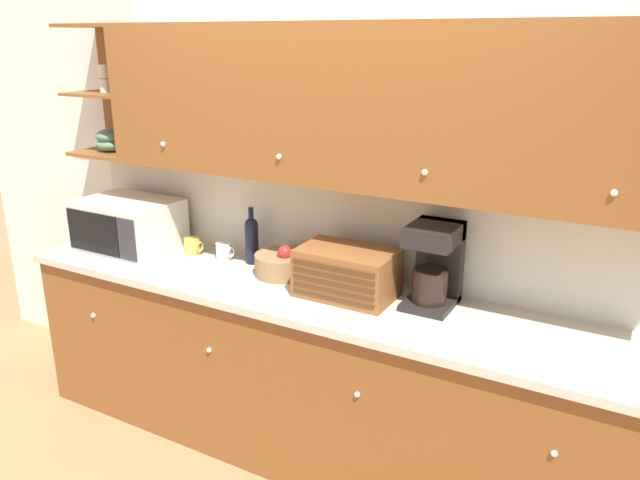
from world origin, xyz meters
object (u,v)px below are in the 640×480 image
at_px(coffee_maker, 434,263).
at_px(bread_box, 347,273).
at_px(mug, 193,246).
at_px(wine_bottle, 252,238).
at_px(fruit_basket, 282,264).
at_px(microwave, 128,225).
at_px(mug_blue_second, 224,251).

bearing_deg(coffee_maker, bread_box, -163.62).
relative_size(mug, wine_bottle, 0.33).
bearing_deg(fruit_basket, wine_bottle, 162.98).
bearing_deg(wine_bottle, mug, -173.80).
height_order(microwave, mug_blue_second, microwave).
distance_m(wine_bottle, bread_box, 0.68).
distance_m(mug_blue_second, wine_bottle, 0.20).
bearing_deg(mug, coffee_maker, 0.16).
xyz_separation_m(mug_blue_second, coffee_maker, (1.23, -0.01, 0.15)).
bearing_deg(coffee_maker, mug, -179.84).
height_order(mug, coffee_maker, coffee_maker).
height_order(wine_bottle, coffee_maker, coffee_maker).
bearing_deg(coffee_maker, mug_blue_second, 179.59).
bearing_deg(fruit_basket, microwave, -175.31).
bearing_deg(wine_bottle, mug_blue_second, -170.31).
bearing_deg(fruit_basket, coffee_maker, 2.48).
bearing_deg(mug_blue_second, bread_box, -8.45).
xyz_separation_m(mug, mug_blue_second, (0.22, 0.01, 0.00)).
distance_m(mug, wine_bottle, 0.40).
relative_size(fruit_basket, bread_box, 0.61).
distance_m(bread_box, coffee_maker, 0.42).
relative_size(microwave, wine_bottle, 1.75).
bearing_deg(bread_box, wine_bottle, 166.98).
bearing_deg(microwave, mug_blue_second, 12.01).
xyz_separation_m(microwave, wine_bottle, (0.77, 0.16, -0.00)).
bearing_deg(microwave, fruit_basket, 4.69).
height_order(mug_blue_second, fruit_basket, fruit_basket).
height_order(microwave, fruit_basket, microwave).
relative_size(mug_blue_second, bread_box, 0.22).
distance_m(wine_bottle, fruit_basket, 0.26).
height_order(fruit_basket, coffee_maker, coffee_maker).
bearing_deg(wine_bottle, bread_box, -13.02).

